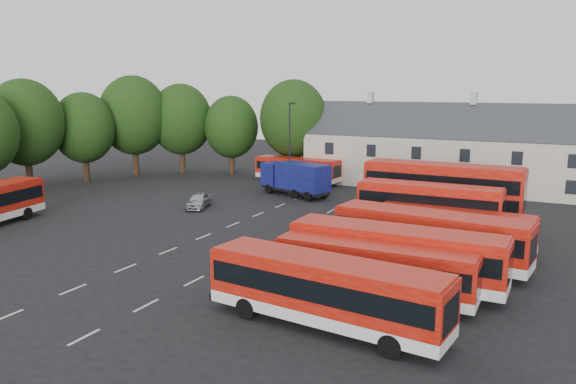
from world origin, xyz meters
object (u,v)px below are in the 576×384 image
Objects in this scene: box_truck at (296,177)px; lamppost at (290,147)px; silver_car at (199,200)px; bus_dd_south at (428,209)px; bus_row_a at (326,287)px.

box_truck is 0.87× the size of lamppost.
bus_dd_south is at bearing -24.38° from silver_car.
box_truck is at bearing 34.52° from lamppost.
lamppost is at bearing 40.80° from silver_car.
silver_car is (-20.75, 1.68, -1.62)m from bus_dd_south.
bus_row_a is 2.90× the size of silver_car.
bus_dd_south reaches higher than box_truck.
box_truck is 3.07m from lamppost.
silver_car is at bearing 143.67° from bus_row_a.
lamppost is at bearing -126.01° from box_truck.
bus_row_a is at bearing -60.49° from lamppost.
box_truck is at bearing 146.04° from bus_dd_south.
box_truck is 2.03× the size of silver_car.
bus_dd_south is at bearing 93.52° from bus_row_a.
box_truck reaches higher than bus_row_a.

